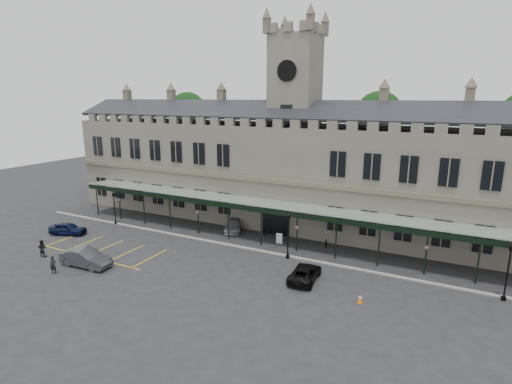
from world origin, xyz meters
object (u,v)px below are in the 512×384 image
at_px(station_building, 293,171).
at_px(car_van, 305,273).
at_px(clock_tower, 295,115).
at_px(car_left_b, 86,258).
at_px(sign_board, 279,238).
at_px(person_b, 42,248).
at_px(lamp_post_mid, 288,231).
at_px(car_taxi, 233,225).
at_px(person_a, 53,265).
at_px(traffic_cone, 360,299).
at_px(lamp_post_left, 114,205).
at_px(lamp_post_right, 509,266).
at_px(car_left_a, 68,229).

relative_size(station_building, car_van, 13.29).
bearing_deg(clock_tower, car_left_b, -119.60).
height_order(sign_board, person_b, person_b).
bearing_deg(lamp_post_mid, car_taxi, 151.36).
xyz_separation_m(lamp_post_mid, person_a, (-17.07, -12.64, -1.92)).
bearing_deg(car_van, lamp_post_mid, -53.93).
height_order(traffic_cone, car_left_b, car_left_b).
distance_m(traffic_cone, car_taxi, 19.98).
bearing_deg(clock_tower, person_a, -119.35).
height_order(car_van, person_a, person_a).
bearing_deg(traffic_cone, person_b, -170.44).
height_order(clock_tower, person_a, clock_tower).
bearing_deg(lamp_post_left, sign_board, 8.37).
height_order(lamp_post_right, traffic_cone, lamp_post_right).
relative_size(lamp_post_mid, person_a, 2.78).
bearing_deg(clock_tower, sign_board, -78.49).
distance_m(clock_tower, car_left_b, 27.13).
height_order(lamp_post_left, sign_board, lamp_post_left).
height_order(station_building, clock_tower, clock_tower).
bearing_deg(car_taxi, car_van, -58.68).
xyz_separation_m(traffic_cone, sign_board, (-10.55, 8.78, 0.25)).
distance_m(person_a, person_b, 4.94).
height_order(sign_board, car_taxi, car_taxi).
bearing_deg(lamp_post_mid, lamp_post_right, -0.45).
xyz_separation_m(clock_tower, car_left_b, (-11.95, -21.03, -12.29)).
relative_size(lamp_post_right, car_left_b, 0.96).
bearing_deg(person_b, sign_board, -161.17).
distance_m(lamp_post_right, person_a, 37.26).
bearing_deg(car_taxi, lamp_post_mid, -51.77).
bearing_deg(person_a, traffic_cone, -7.65).
distance_m(station_building, person_b, 28.19).
bearing_deg(sign_board, person_a, -137.61).
bearing_deg(traffic_cone, car_left_a, 179.10).
height_order(lamp_post_mid, car_left_b, lamp_post_mid).
bearing_deg(car_left_b, person_a, 148.99).
relative_size(car_van, person_b, 2.63).
xyz_separation_m(car_van, person_a, (-20.20, -8.91, 0.21)).
relative_size(sign_board, person_b, 0.66).
bearing_deg(sign_board, lamp_post_left, -176.46).
xyz_separation_m(clock_tower, person_a, (-13.20, -23.48, -12.28)).
relative_size(car_taxi, car_van, 0.98).
relative_size(lamp_post_right, car_taxi, 1.08).
height_order(lamp_post_mid, sign_board, lamp_post_mid).
height_order(car_taxi, person_b, person_b).
relative_size(clock_tower, traffic_cone, 39.37).
height_order(car_left_b, person_b, person_b).
xyz_separation_m(lamp_post_left, lamp_post_mid, (22.91, -0.26, 0.29)).
bearing_deg(person_a, lamp_post_right, -3.80).
xyz_separation_m(traffic_cone, car_taxi, (-17.09, 10.34, 0.34)).
distance_m(clock_tower, person_b, 30.28).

